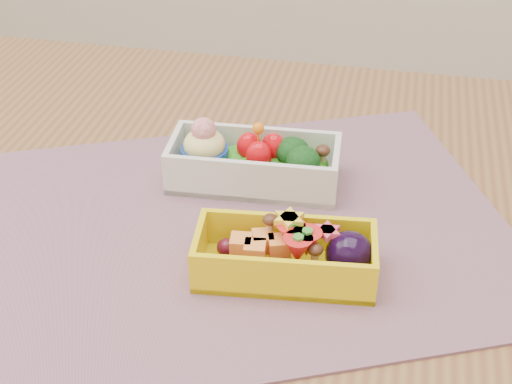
% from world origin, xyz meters
% --- Properties ---
extents(table, '(1.20, 0.80, 0.75)m').
position_xyz_m(table, '(0.00, 0.00, 0.65)').
color(table, brown).
rests_on(table, ground).
extents(placemat, '(0.59, 0.53, 0.00)m').
position_xyz_m(placemat, '(-0.03, 0.02, 0.75)').
color(placemat, gray).
rests_on(placemat, table).
extents(bento_white, '(0.17, 0.08, 0.07)m').
position_xyz_m(bento_white, '(-0.04, 0.10, 0.78)').
color(bento_white, silver).
rests_on(bento_white, placemat).
extents(bento_yellow, '(0.16, 0.08, 0.05)m').
position_xyz_m(bento_yellow, '(0.02, -0.04, 0.77)').
color(bento_yellow, yellow).
rests_on(bento_yellow, placemat).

